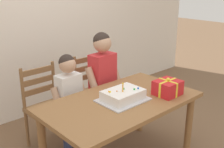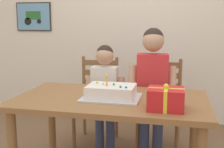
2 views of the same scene
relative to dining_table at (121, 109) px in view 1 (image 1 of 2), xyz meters
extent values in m
cube|color=silver|center=(0.00, 1.68, 0.67)|extent=(6.40, 0.08, 2.60)
cube|color=olive|center=(0.00, 0.00, 0.08)|extent=(1.48, 0.85, 0.04)
cylinder|color=olive|center=(0.66, -0.34, -0.29)|extent=(0.07, 0.07, 0.68)
cylinder|color=olive|center=(-0.66, 0.34, -0.29)|extent=(0.07, 0.07, 0.68)
cylinder|color=olive|center=(0.66, 0.34, -0.29)|extent=(0.07, 0.07, 0.68)
cube|color=silver|center=(0.01, -0.02, 0.10)|extent=(0.44, 0.34, 0.01)
cube|color=white|center=(0.01, -0.02, 0.15)|extent=(0.36, 0.26, 0.09)
cylinder|color=orange|center=(-0.02, -0.05, 0.23)|extent=(0.01, 0.01, 0.07)
sphere|color=yellow|center=(-0.02, -0.05, 0.28)|extent=(0.02, 0.02, 0.02)
sphere|color=green|center=(0.09, -0.08, 0.20)|extent=(0.02, 0.02, 0.02)
sphere|color=green|center=(0.03, -0.01, 0.20)|extent=(0.02, 0.02, 0.02)
sphere|color=orange|center=(-0.12, 0.03, 0.20)|extent=(0.01, 0.01, 0.01)
sphere|color=blue|center=(0.14, -0.09, 0.20)|extent=(0.02, 0.02, 0.02)
sphere|color=yellow|center=(-0.11, 0.02, 0.20)|extent=(0.02, 0.02, 0.02)
sphere|color=orange|center=(-0.06, -0.01, 0.20)|extent=(0.01, 0.01, 0.01)
cube|color=red|center=(0.43, -0.21, 0.17)|extent=(0.24, 0.21, 0.14)
cube|color=yellow|center=(0.43, -0.21, 0.17)|extent=(0.24, 0.02, 0.15)
cube|color=yellow|center=(0.43, -0.21, 0.17)|extent=(0.02, 0.22, 0.15)
sphere|color=yellow|center=(0.43, -0.21, 0.25)|extent=(0.04, 0.04, 0.04)
cube|color=brown|center=(-0.34, 0.76, -0.18)|extent=(0.43, 0.43, 0.04)
cylinder|color=brown|center=(-0.14, 0.57, -0.41)|extent=(0.04, 0.04, 0.43)
cylinder|color=brown|center=(-0.52, 0.57, -0.41)|extent=(0.04, 0.04, 0.43)
cylinder|color=brown|center=(-0.15, 0.95, -0.41)|extent=(0.04, 0.04, 0.43)
cylinder|color=brown|center=(-0.53, 0.95, -0.41)|extent=(0.04, 0.04, 0.43)
cylinder|color=brown|center=(-0.15, 0.95, 0.07)|extent=(0.04, 0.04, 0.45)
cylinder|color=brown|center=(-0.53, 0.95, 0.07)|extent=(0.04, 0.04, 0.45)
cube|color=brown|center=(-0.34, 0.95, 0.00)|extent=(0.36, 0.03, 0.06)
cube|color=brown|center=(-0.34, 0.95, 0.11)|extent=(0.36, 0.03, 0.06)
cube|color=brown|center=(-0.34, 0.95, 0.23)|extent=(0.36, 0.03, 0.06)
cube|color=brown|center=(0.34, 0.76, -0.18)|extent=(0.44, 0.44, 0.04)
cylinder|color=brown|center=(0.52, 0.56, -0.41)|extent=(0.04, 0.04, 0.43)
cylinder|color=brown|center=(0.14, 0.58, -0.41)|extent=(0.04, 0.04, 0.43)
cylinder|color=brown|center=(0.53, 0.94, -0.41)|extent=(0.04, 0.04, 0.43)
cylinder|color=brown|center=(0.15, 0.96, -0.41)|extent=(0.04, 0.04, 0.43)
cylinder|color=brown|center=(0.53, 0.94, 0.07)|extent=(0.04, 0.04, 0.45)
cylinder|color=brown|center=(0.15, 0.96, 0.07)|extent=(0.04, 0.04, 0.45)
cube|color=brown|center=(0.34, 0.95, 0.00)|extent=(0.36, 0.04, 0.06)
cube|color=brown|center=(0.34, 0.95, 0.11)|extent=(0.36, 0.04, 0.06)
cube|color=brown|center=(0.34, 0.95, 0.23)|extent=(0.36, 0.04, 0.06)
cylinder|color=#38426B|center=(0.34, 0.59, -0.39)|extent=(0.10, 0.10, 0.47)
cylinder|color=#38426B|center=(0.21, 0.57, -0.39)|extent=(0.10, 0.10, 0.47)
cube|color=red|center=(0.27, 0.58, 0.11)|extent=(0.30, 0.20, 0.54)
cylinder|color=tan|center=(0.46, 0.56, 0.09)|extent=(0.10, 0.23, 0.36)
cylinder|color=tan|center=(0.09, 0.53, 0.09)|extent=(0.10, 0.23, 0.36)
sphere|color=tan|center=(0.27, 0.58, 0.50)|extent=(0.20, 0.20, 0.20)
sphere|color=#2D231E|center=(0.27, 0.59, 0.53)|extent=(0.19, 0.19, 0.19)
cylinder|color=#38426B|center=(-0.14, 0.58, -0.42)|extent=(0.09, 0.09, 0.41)
cylinder|color=#38426B|center=(-0.25, 0.58, -0.42)|extent=(0.09, 0.09, 0.41)
cube|color=white|center=(-0.19, 0.58, 0.01)|extent=(0.25, 0.16, 0.46)
cylinder|color=tan|center=(-0.03, 0.55, 0.00)|extent=(0.07, 0.19, 0.31)
cylinder|color=tan|center=(-0.35, 0.55, 0.00)|extent=(0.07, 0.19, 0.31)
sphere|color=tan|center=(-0.19, 0.58, 0.35)|extent=(0.17, 0.17, 0.17)
sphere|color=#2D231E|center=(-0.19, 0.59, 0.37)|extent=(0.17, 0.17, 0.17)
camera|label=1|loc=(-1.67, -1.72, 1.17)|focal=44.83mm
camera|label=2|loc=(0.48, -2.13, 0.68)|focal=46.49mm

